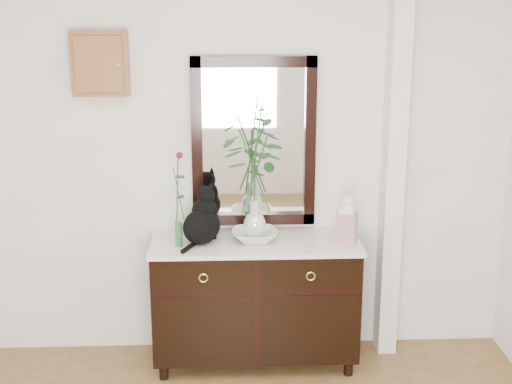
{
  "coord_description": "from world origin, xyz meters",
  "views": [
    {
      "loc": [
        -0.08,
        -2.54,
        2.34
      ],
      "look_at": [
        0.1,
        1.63,
        1.2
      ],
      "focal_mm": 50.0,
      "sensor_mm": 36.0,
      "label": 1
    }
  ],
  "objects_px": {
    "cat": "(201,215)",
    "lotus_bowl": "(255,236)",
    "sideboard": "(255,296)",
    "ginger_jar": "(347,219)"
  },
  "relations": [
    {
      "from": "cat",
      "to": "ginger_jar",
      "type": "distance_m",
      "value": 0.91
    },
    {
      "from": "sideboard",
      "to": "ginger_jar",
      "type": "bearing_deg",
      "value": -6.55
    },
    {
      "from": "sideboard",
      "to": "lotus_bowl",
      "type": "distance_m",
      "value": 0.41
    },
    {
      "from": "lotus_bowl",
      "to": "sideboard",
      "type": "bearing_deg",
      "value": -18.86
    },
    {
      "from": "lotus_bowl",
      "to": "ginger_jar",
      "type": "bearing_deg",
      "value": -6.64
    },
    {
      "from": "cat",
      "to": "sideboard",
      "type": "bearing_deg",
      "value": 26.04
    },
    {
      "from": "cat",
      "to": "lotus_bowl",
      "type": "xyz_separation_m",
      "value": [
        0.33,
        0.01,
        -0.14
      ]
    },
    {
      "from": "cat",
      "to": "lotus_bowl",
      "type": "height_order",
      "value": "cat"
    },
    {
      "from": "sideboard",
      "to": "ginger_jar",
      "type": "relative_size",
      "value": 4.13
    },
    {
      "from": "sideboard",
      "to": "cat",
      "type": "height_order",
      "value": "cat"
    }
  ]
}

